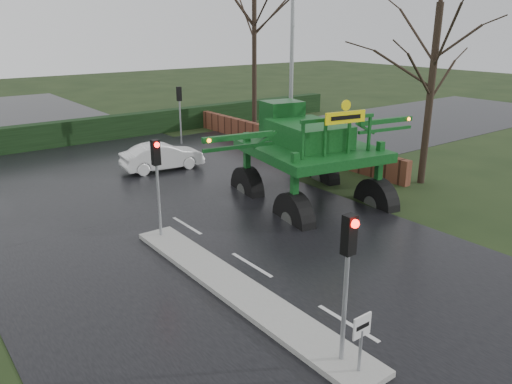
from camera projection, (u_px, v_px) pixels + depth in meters
ground at (348, 324)px, 12.43m from camera, size 140.00×140.00×0.00m
road_main at (162, 211)px, 19.97m from camera, size 14.00×80.00×0.02m
road_cross at (105, 176)px, 24.49m from camera, size 80.00×12.00×0.02m
median_island at (236, 289)px, 13.92m from camera, size 1.20×10.00×0.16m
hedge_row at (54, 135)px, 30.28m from camera, size 44.00×0.90×1.50m
brick_wall at (271, 137)px, 30.34m from camera, size 0.40×20.00×1.20m
keep_left_sign at (361, 334)px, 10.22m from camera, size 0.50×0.07×1.35m
traffic_signal_near at (348, 258)px, 10.10m from camera, size 0.26×0.33×3.52m
traffic_signal_mid at (157, 168)px, 16.51m from camera, size 0.26×0.33×3.52m
traffic_signal_far at (179, 102)px, 30.42m from camera, size 0.26×0.33×3.52m
street_light_right at (287, 48)px, 24.28m from camera, size 3.85×0.30×10.00m
tree_right_near at (433, 70)px, 21.91m from camera, size 5.60×5.60×9.64m
tree_right_far at (254, 34)px, 33.66m from camera, size 7.00×7.00×12.05m
crop_sprayer at (292, 152)px, 18.34m from camera, size 9.87×6.93×5.58m
white_sedan at (163, 170)px, 25.66m from camera, size 4.26×1.89×1.36m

